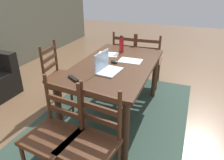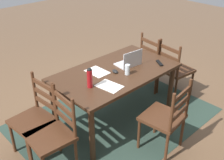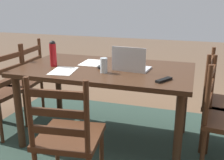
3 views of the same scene
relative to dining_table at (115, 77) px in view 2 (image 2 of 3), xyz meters
The scene contains 15 objects.
ground_plane 0.68m from the dining_table, ahead, with size 14.00×14.00×0.00m, color brown.
area_rug 0.67m from the dining_table, ahead, with size 2.67×1.92×0.01m, color #2D4238.
dining_table is the anchor object (origin of this frame).
chair_right_far 1.15m from the dining_table, ahead, with size 0.47×0.47×0.95m.
chair_right_near 1.15m from the dining_table, ahead, with size 0.47×0.47×0.95m.
chair_left_far 1.14m from the dining_table, behind, with size 0.49×0.49×0.95m.
chair_far_head 0.87m from the dining_table, 90.35° to the left, with size 0.49×0.49×0.95m.
chair_left_near 1.15m from the dining_table, behind, with size 0.50×0.50×0.95m.
laptop 0.29m from the dining_table, behind, with size 0.34×0.25×0.23m.
water_bottle 0.56m from the dining_table, 10.54° to the left, with size 0.06×0.06×0.25m.
drinking_glass 0.24m from the dining_table, 104.30° to the left, with size 0.07×0.07×0.13m, color silver.
computer_mouse 0.12m from the dining_table, 40.14° to the left, with size 0.06×0.10×0.03m, color black.
tv_remote 0.65m from the dining_table, 156.03° to the left, with size 0.04×0.17×0.02m, color black.
paper_stack_left 0.41m from the dining_table, 35.61° to the left, with size 0.21×0.30×0.00m, color white.
paper_stack_right 0.26m from the dining_table, 36.47° to the right, with size 0.21×0.30×0.00m, color white.
Camera 2 is at (2.23, 2.29, 2.42)m, focal length 44.17 mm.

